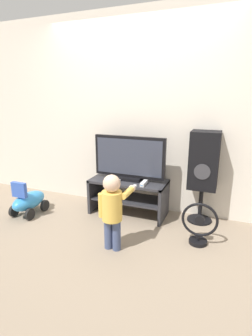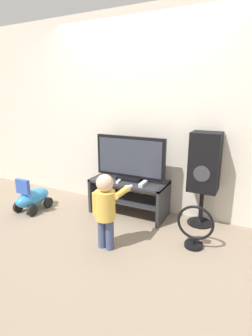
{
  "view_description": "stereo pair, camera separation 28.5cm",
  "coord_description": "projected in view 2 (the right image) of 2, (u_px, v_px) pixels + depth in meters",
  "views": [
    {
      "loc": [
        1.18,
        -2.82,
        1.55
      ],
      "look_at": [
        0.0,
        0.14,
        0.66
      ],
      "focal_mm": 28.0,
      "sensor_mm": 36.0,
      "label": 1
    },
    {
      "loc": [
        1.44,
        -2.7,
        1.55
      ],
      "look_at": [
        0.0,
        0.14,
        0.66
      ],
      "focal_mm": 28.0,
      "sensor_mm": 36.0,
      "label": 2
    }
  ],
  "objects": [
    {
      "name": "speaker_tower",
      "position": [
        205.0,
        165.0,
        3.06
      ],
      "size": [
        0.34,
        0.31,
        1.14
      ],
      "color": "black",
      "rests_on": "ground_plane"
    },
    {
      "name": "child",
      "position": [
        106.0,
        206.0,
        2.63
      ],
      "size": [
        0.31,
        0.46,
        0.8
      ],
      "color": "#3F4C72",
      "rests_on": "ground_plane"
    },
    {
      "name": "tv_stand",
      "position": [
        129.0,
        192.0,
        3.48
      ],
      "size": [
        1.0,
        0.47,
        0.47
      ],
      "color": "#2D2D33",
      "rests_on": "ground_plane"
    },
    {
      "name": "wall_back",
      "position": [
        140.0,
        114.0,
        3.48
      ],
      "size": [
        10.0,
        0.06,
        2.6
      ],
      "color": "silver",
      "rests_on": "ground_plane"
    },
    {
      "name": "game_console",
      "position": [
        143.0,
        184.0,
        3.22
      ],
      "size": [
        0.05,
        0.18,
        0.04
      ],
      "color": "white",
      "rests_on": "tv_stand"
    },
    {
      "name": "television",
      "position": [
        130.0,
        159.0,
        3.38
      ],
      "size": [
        0.95,
        0.2,
        0.58
      ],
      "color": "black",
      "rests_on": "tv_stand"
    },
    {
      "name": "remote_primary",
      "position": [
        110.0,
        179.0,
        3.45
      ],
      "size": [
        0.1,
        0.13,
        0.03
      ],
      "color": "white",
      "rests_on": "tv_stand"
    },
    {
      "name": "ride_on_toy",
      "position": [
        32.0,
        198.0,
        3.6
      ],
      "size": [
        0.3,
        0.54,
        0.49
      ],
      "color": "#338CD1",
      "rests_on": "ground_plane"
    },
    {
      "name": "ground_plane",
      "position": [
        121.0,
        220.0,
        3.36
      ],
      "size": [
        16.0,
        16.0,
        0.0
      ],
      "primitive_type": "plane",
      "color": "gray"
    },
    {
      "name": "remote_secondary",
      "position": [
        118.0,
        181.0,
        3.35
      ],
      "size": [
        0.06,
        0.13,
        0.03
      ],
      "color": "white",
      "rests_on": "tv_stand"
    },
    {
      "name": "floor_fan",
      "position": [
        195.0,
        229.0,
        2.71
      ],
      "size": [
        0.38,
        0.19,
        0.47
      ],
      "color": "black",
      "rests_on": "ground_plane"
    }
  ]
}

